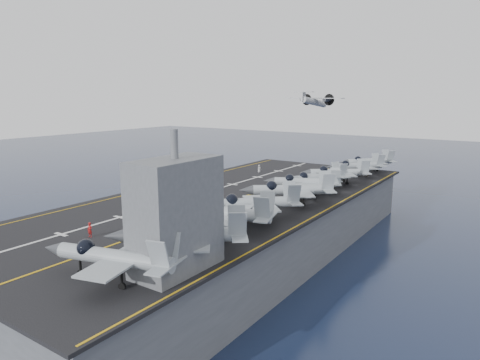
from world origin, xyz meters
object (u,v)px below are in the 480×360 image
Objects in this scene: transport_plane at (314,102)px; island_superstructure at (176,202)px; tow_cart_a at (181,225)px; fighter_jet_0 at (115,256)px.

island_superstructure is at bearing -73.72° from transport_plane.
island_superstructure is 15.44m from tow_cart_a.
fighter_jet_0 is at bearing -69.97° from tow_cart_a.
tow_cart_a is at bearing 110.03° from fighter_jet_0.
fighter_jet_0 is at bearing -118.88° from island_superstructure.
island_superstructure reaches higher than tow_cart_a.
fighter_jet_0 is at bearing -76.30° from transport_plane.
fighter_jet_0 is 17.35m from tow_cart_a.
tow_cart_a is (-5.90, 16.19, -2.00)m from fighter_jet_0.
tow_cart_a is at bearing 130.71° from island_superstructure.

